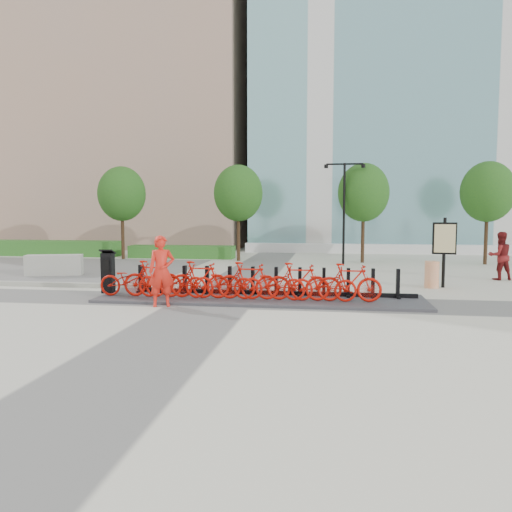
# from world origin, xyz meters

# --- Properties ---
(ground) EXTENTS (120.00, 120.00, 0.00)m
(ground) POSITION_xyz_m (0.00, 0.00, 0.00)
(ground) COLOR beige
(tan_building) EXTENTS (26.00, 16.00, 30.00)m
(tan_building) POSITION_xyz_m (-16.00, 26.00, 15.00)
(tan_building) COLOR #A48068
(tan_building) RESTS_ON ground
(glass_building) EXTENTS (32.00, 16.00, 24.00)m
(glass_building) POSITION_xyz_m (14.00, 26.00, 12.00)
(glass_building) COLOR #43657A
(glass_building) RESTS_ON ground
(gravel_patch) EXTENTS (14.00, 14.00, 0.00)m
(gravel_patch) POSITION_xyz_m (-10.00, 7.00, 0.01)
(gravel_patch) COLOR slate
(gravel_patch) RESTS_ON ground
(hedge_a) EXTENTS (10.00, 1.40, 0.90)m
(hedge_a) POSITION_xyz_m (-14.00, 13.50, 0.45)
(hedge_a) COLOR #145516
(hedge_a) RESTS_ON ground
(hedge_b) EXTENTS (6.00, 1.20, 0.70)m
(hedge_b) POSITION_xyz_m (-5.00, 13.20, 0.35)
(hedge_b) COLOR #145516
(hedge_b) RESTS_ON ground
(tree_0) EXTENTS (2.60, 2.60, 5.10)m
(tree_0) POSITION_xyz_m (-8.00, 12.00, 3.59)
(tree_0) COLOR #42311B
(tree_0) RESTS_ON ground
(tree_1) EXTENTS (2.60, 2.60, 5.10)m
(tree_1) POSITION_xyz_m (-1.50, 12.00, 3.59)
(tree_1) COLOR #42311B
(tree_1) RESTS_ON ground
(tree_2) EXTENTS (2.60, 2.60, 5.10)m
(tree_2) POSITION_xyz_m (5.00, 12.00, 3.59)
(tree_2) COLOR #42311B
(tree_2) RESTS_ON ground
(tree_3) EXTENTS (2.60, 2.60, 5.10)m
(tree_3) POSITION_xyz_m (11.00, 12.00, 3.59)
(tree_3) COLOR #42311B
(tree_3) RESTS_ON ground
(streetlamp) EXTENTS (2.00, 0.20, 5.00)m
(streetlamp) POSITION_xyz_m (4.00, 11.00, 3.13)
(streetlamp) COLOR black
(streetlamp) RESTS_ON ground
(dock_pad) EXTENTS (9.60, 2.40, 0.08)m
(dock_pad) POSITION_xyz_m (1.30, 0.30, 0.04)
(dock_pad) COLOR #3B3B40
(dock_pad) RESTS_ON ground
(dock_rail_posts) EXTENTS (8.02, 0.50, 0.85)m
(dock_rail_posts) POSITION_xyz_m (1.36, 0.77, 0.51)
(dock_rail_posts) COLOR black
(dock_rail_posts) RESTS_ON dock_pad
(bike_0) EXTENTS (1.85, 0.65, 0.97)m
(bike_0) POSITION_xyz_m (-2.60, -0.05, 0.57)
(bike_0) COLOR #B90E03
(bike_0) RESTS_ON dock_pad
(bike_1) EXTENTS (1.80, 0.51, 1.08)m
(bike_1) POSITION_xyz_m (-1.88, -0.05, 0.62)
(bike_1) COLOR #B90E03
(bike_1) RESTS_ON dock_pad
(bike_2) EXTENTS (1.85, 0.65, 0.97)m
(bike_2) POSITION_xyz_m (-1.16, -0.05, 0.57)
(bike_2) COLOR #B90E03
(bike_2) RESTS_ON dock_pad
(bike_3) EXTENTS (1.80, 0.51, 1.08)m
(bike_3) POSITION_xyz_m (-0.44, -0.05, 0.62)
(bike_3) COLOR #B90E03
(bike_3) RESTS_ON dock_pad
(bike_4) EXTENTS (1.85, 0.65, 0.97)m
(bike_4) POSITION_xyz_m (0.28, -0.05, 0.57)
(bike_4) COLOR #B90E03
(bike_4) RESTS_ON dock_pad
(bike_5) EXTENTS (1.80, 0.51, 1.08)m
(bike_5) POSITION_xyz_m (1.00, -0.05, 0.62)
(bike_5) COLOR #B90E03
(bike_5) RESTS_ON dock_pad
(bike_6) EXTENTS (1.85, 0.65, 0.97)m
(bike_6) POSITION_xyz_m (1.72, -0.05, 0.57)
(bike_6) COLOR #B90E03
(bike_6) RESTS_ON dock_pad
(bike_7) EXTENTS (1.80, 0.51, 1.08)m
(bike_7) POSITION_xyz_m (2.44, -0.05, 0.62)
(bike_7) COLOR #B90E03
(bike_7) RESTS_ON dock_pad
(bike_8) EXTENTS (1.85, 0.65, 0.97)m
(bike_8) POSITION_xyz_m (3.16, -0.05, 0.57)
(bike_8) COLOR #B90E03
(bike_8) RESTS_ON dock_pad
(bike_9) EXTENTS (1.80, 0.51, 1.08)m
(bike_9) POSITION_xyz_m (3.88, -0.05, 0.62)
(bike_9) COLOR #B90E03
(bike_9) RESTS_ON dock_pad
(kiosk) EXTENTS (0.43, 0.37, 1.37)m
(kiosk) POSITION_xyz_m (-3.50, 0.43, 0.74)
(kiosk) COLOR black
(kiosk) RESTS_ON dock_pad
(worker_red) EXTENTS (0.84, 0.70, 1.96)m
(worker_red) POSITION_xyz_m (-1.24, -1.07, 0.98)
(worker_red) COLOR red
(worker_red) RESTS_ON ground
(pedestrian) EXTENTS (1.00, 0.84, 1.85)m
(pedestrian) POSITION_xyz_m (9.78, 6.02, 0.92)
(pedestrian) COLOR maroon
(pedestrian) RESTS_ON ground
(construction_barrel) EXTENTS (0.58, 0.58, 0.92)m
(construction_barrel) POSITION_xyz_m (6.80, 3.52, 0.46)
(construction_barrel) COLOR #EB5800
(construction_barrel) RESTS_ON ground
(jersey_barrier) EXTENTS (2.29, 1.23, 0.85)m
(jersey_barrier) POSITION_xyz_m (-7.86, 4.77, 0.43)
(jersey_barrier) COLOR gray
(jersey_barrier) RESTS_ON ground
(map_sign) EXTENTS (0.80, 0.24, 2.41)m
(map_sign) POSITION_xyz_m (7.21, 3.67, 1.59)
(map_sign) COLOR black
(map_sign) RESTS_ON ground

